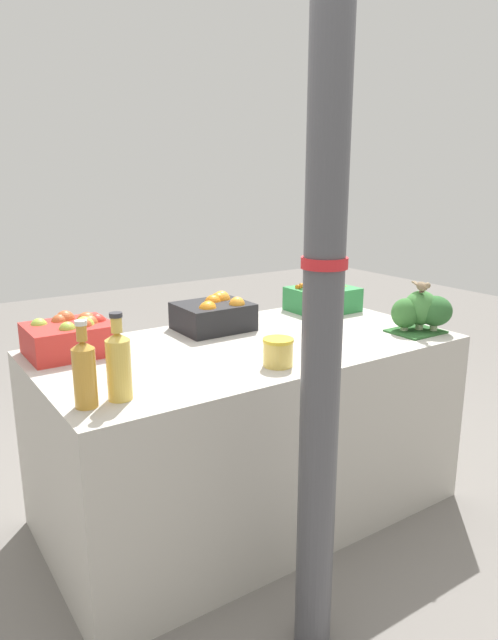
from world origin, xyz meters
The scene contains 11 objects.
ground_plane centered at (0.00, 0.00, 0.00)m, with size 10.00×10.00×0.00m, color slate.
market_table centered at (0.00, 0.00, 0.38)m, with size 1.70×0.88×0.77m, color #B7B2A8.
support_pole centered at (-0.24, -0.72, 1.10)m, with size 0.13×0.13×2.21m.
apple_crate centered at (-0.64, 0.27, 0.84)m, with size 0.31×0.26×0.16m.
orange_crate centered at (0.00, 0.27, 0.84)m, with size 0.31×0.26×0.16m.
carrot_crate centered at (0.63, 0.27, 0.83)m, with size 0.31×0.26×0.15m.
broccoli_pile centered at (0.73, -0.27, 0.86)m, with size 0.25×0.21×0.18m.
juice_bottle_amber centered at (-0.77, -0.27, 0.88)m, with size 0.07×0.07×0.27m.
juice_bottle_golden centered at (-0.66, -0.27, 0.88)m, with size 0.08×0.08×0.28m.
pickle_jar centered at (-0.07, -0.29, 0.82)m, with size 0.11×0.11×0.10m.
sparrow_bird centered at (0.70, -0.29, 0.97)m, with size 0.06×0.13×0.05m.
Camera 1 is at (-1.25, -1.86, 1.45)m, focal length 32.00 mm.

